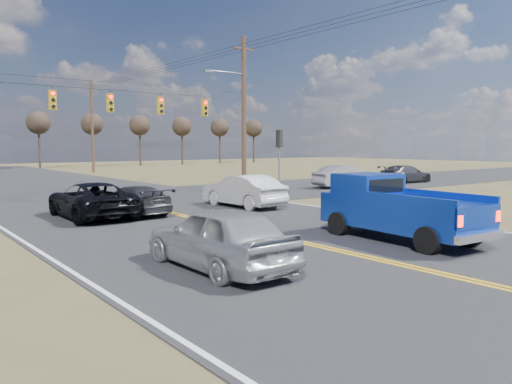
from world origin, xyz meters
TOP-DOWN VIEW (x-y plane):
  - ground at (0.00, 0.00)m, footprint 160.00×160.00m
  - road_main at (0.00, 10.00)m, footprint 14.00×120.00m
  - road_cross at (0.00, 18.00)m, footprint 120.00×12.00m
  - signal_gantry at (0.50, 17.79)m, footprint 19.60×4.83m
  - utility_poles at (0.00, 17.00)m, footprint 19.60×58.32m
  - treeline at (0.00, 26.96)m, footprint 87.00×117.80m
  - pickup_truck at (2.76, 1.35)m, footprint 2.53×5.65m
  - silver_suv at (-3.82, 1.65)m, footprint 1.89×4.67m
  - black_suv at (-3.25, 12.10)m, footprint 2.61×5.44m
  - white_car_queue at (3.93, 11.20)m, footprint 1.84×4.87m
  - dgrey_car_queue at (-1.46, 11.97)m, footprint 2.16×4.52m
  - cross_car_east_near at (16.16, 15.53)m, footprint 2.50×5.08m
  - cross_car_east_far at (23.57, 15.88)m, footprint 2.19×4.97m

SIDE VIEW (x-z plane):
  - ground at x=0.00m, z-range 0.00..0.00m
  - road_main at x=0.00m, z-range -0.01..0.01m
  - road_cross at x=0.00m, z-range -0.01..0.01m
  - dgrey_car_queue at x=-1.46m, z-range 0.00..1.27m
  - cross_car_east_far at x=23.57m, z-range 0.00..1.42m
  - black_suv at x=-3.25m, z-range 0.00..1.49m
  - white_car_queue at x=3.93m, z-range 0.00..1.59m
  - silver_suv at x=-3.82m, z-range 0.00..1.59m
  - cross_car_east_near at x=16.16m, z-range 0.00..1.60m
  - pickup_truck at x=2.76m, z-range -0.03..2.04m
  - signal_gantry at x=0.50m, z-range 0.06..10.06m
  - utility_poles at x=0.00m, z-range 0.23..10.23m
  - treeline at x=0.00m, z-range 2.00..9.40m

